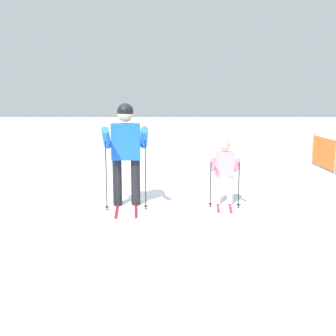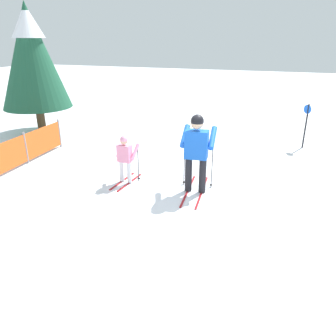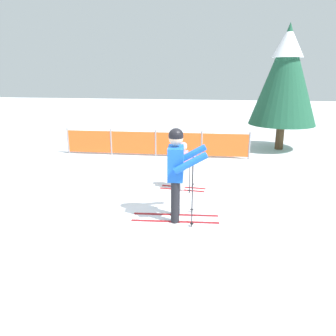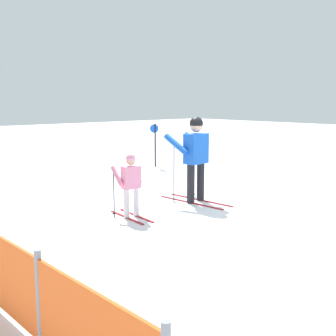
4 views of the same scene
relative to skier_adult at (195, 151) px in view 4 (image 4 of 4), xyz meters
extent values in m
plane|color=white|center=(-0.23, -0.30, -1.09)|extent=(60.00, 60.00, 0.00)
cube|color=maroon|center=(-0.04, 0.16, -1.08)|extent=(1.72, 0.18, 0.02)
cube|color=maroon|center=(-0.02, -0.16, -1.08)|extent=(1.72, 0.18, 0.02)
cylinder|color=black|center=(-0.04, 0.16, -0.67)|extent=(0.16, 0.16, 0.81)
cylinder|color=black|center=(-0.02, -0.16, -0.67)|extent=(0.16, 0.16, 0.81)
cube|color=blue|center=(-0.03, 0.00, 0.06)|extent=(0.33, 0.53, 0.63)
cylinder|color=blue|center=(0.23, 0.34, 0.15)|extent=(0.64, 0.18, 0.43)
cylinder|color=blue|center=(0.28, -0.30, 0.15)|extent=(0.64, 0.18, 0.43)
sphere|color=#D8AD8C|center=(-0.03, 0.00, 0.54)|extent=(0.27, 0.27, 0.27)
sphere|color=black|center=(-0.03, 0.00, 0.58)|extent=(0.29, 0.29, 0.29)
cylinder|color=black|center=(0.27, 0.36, -0.46)|extent=(0.02, 0.02, 1.27)
cylinder|color=black|center=(0.27, 0.36, -1.03)|extent=(0.07, 0.07, 0.01)
cylinder|color=black|center=(0.32, -0.31, -0.46)|extent=(0.02, 0.02, 1.27)
cylinder|color=black|center=(0.32, -0.31, -1.03)|extent=(0.07, 0.07, 0.01)
cube|color=maroon|center=(-0.07, 1.86, -1.08)|extent=(1.12, 0.14, 0.02)
cube|color=maroon|center=(-0.09, 1.64, -1.08)|extent=(1.12, 0.14, 0.02)
cylinder|color=silver|center=(-0.07, 1.86, -0.81)|extent=(0.11, 0.11, 0.53)
cylinder|color=silver|center=(-0.09, 1.64, -0.81)|extent=(0.11, 0.11, 0.53)
cube|color=pink|center=(-0.08, 1.75, -0.34)|extent=(0.22, 0.35, 0.41)
cylinder|color=pink|center=(0.10, 1.94, -0.31)|extent=(0.37, 0.11, 0.35)
cylinder|color=pink|center=(0.06, 1.53, -0.31)|extent=(0.37, 0.11, 0.35)
sphere|color=#D8AD8C|center=(-0.08, 1.75, -0.02)|extent=(0.18, 0.18, 0.18)
sphere|color=pink|center=(-0.08, 1.75, 0.01)|extent=(0.19, 0.19, 0.19)
cylinder|color=black|center=(0.16, 1.98, -0.68)|extent=(0.02, 0.02, 0.83)
cylinder|color=black|center=(0.16, 1.98, -1.03)|extent=(0.07, 0.07, 0.01)
cylinder|color=black|center=(0.11, 1.49, -0.68)|extent=(0.02, 0.02, 0.83)
cylinder|color=black|center=(0.11, 1.49, -1.03)|extent=(0.07, 0.07, 0.01)
cylinder|color=gray|center=(-2.96, 4.89, -0.64)|extent=(0.06, 0.06, 0.92)
cube|color=orange|center=(-2.17, 4.91, -0.64)|extent=(1.58, 0.07, 0.77)
cylinder|color=black|center=(4.25, -2.48, -0.39)|extent=(0.05, 0.05, 1.41)
cylinder|color=blue|center=(4.27, -2.46, 0.16)|extent=(0.21, 0.21, 0.28)
camera|label=1|loc=(7.33, 0.76, 0.87)|focal=45.00mm
camera|label=2|loc=(-6.74, -1.65, 2.27)|focal=35.00mm
camera|label=3|loc=(0.74, -5.95, 1.71)|focal=35.00mm
camera|label=4|loc=(-6.20, 6.32, 1.06)|focal=45.00mm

